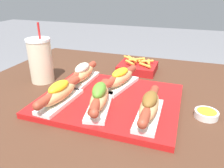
{
  "coord_description": "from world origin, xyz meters",
  "views": [
    {
      "loc": [
        0.22,
        -0.69,
        1.11
      ],
      "look_at": [
        0.01,
        -0.07,
        0.81
      ],
      "focal_mm": 35.0,
      "sensor_mm": 36.0,
      "label": 1
    }
  ],
  "objects_px": {
    "hot_dog_2": "(149,106)",
    "hot_dog_4": "(120,78)",
    "hot_dog_1": "(101,98)",
    "drink_cup": "(41,60)",
    "hot_dog_0": "(59,93)",
    "serving_tray": "(110,100)",
    "sauce_bowl": "(206,114)",
    "fries_basket": "(138,67)",
    "hot_dog_3": "(83,74)"
  },
  "relations": [
    {
      "from": "hot_dog_2",
      "to": "hot_dog_4",
      "type": "xyz_separation_m",
      "value": [
        -0.14,
        0.17,
        -0.0
      ]
    },
    {
      "from": "hot_dog_1",
      "to": "drink_cup",
      "type": "distance_m",
      "value": 0.35
    },
    {
      "from": "hot_dog_0",
      "to": "hot_dog_2",
      "type": "distance_m",
      "value": 0.28
    },
    {
      "from": "serving_tray",
      "to": "sauce_bowl",
      "type": "xyz_separation_m",
      "value": [
        0.3,
        0.01,
        0.0
      ]
    },
    {
      "from": "hot_dog_4",
      "to": "drink_cup",
      "type": "distance_m",
      "value": 0.33
    },
    {
      "from": "serving_tray",
      "to": "hot_dog_0",
      "type": "distance_m",
      "value": 0.17
    },
    {
      "from": "hot_dog_1",
      "to": "hot_dog_0",
      "type": "bearing_deg",
      "value": -174.03
    },
    {
      "from": "hot_dog_2",
      "to": "fries_basket",
      "type": "xyz_separation_m",
      "value": [
        -0.12,
        0.39,
        -0.03
      ]
    },
    {
      "from": "serving_tray",
      "to": "hot_dog_1",
      "type": "bearing_deg",
      "value": -91.48
    },
    {
      "from": "hot_dog_3",
      "to": "fries_basket",
      "type": "distance_m",
      "value": 0.28
    },
    {
      "from": "serving_tray",
      "to": "hot_dog_2",
      "type": "xyz_separation_m",
      "value": [
        0.14,
        -0.08,
        0.04
      ]
    },
    {
      "from": "hot_dog_1",
      "to": "drink_cup",
      "type": "xyz_separation_m",
      "value": [
        -0.32,
        0.15,
        0.03
      ]
    },
    {
      "from": "serving_tray",
      "to": "hot_dog_3",
      "type": "relative_size",
      "value": 1.99
    },
    {
      "from": "fries_basket",
      "to": "drink_cup",
      "type": "bearing_deg",
      "value": -144.88
    },
    {
      "from": "sauce_bowl",
      "to": "drink_cup",
      "type": "bearing_deg",
      "value": 173.36
    },
    {
      "from": "hot_dog_1",
      "to": "hot_dog_3",
      "type": "distance_m",
      "value": 0.21
    },
    {
      "from": "hot_dog_0",
      "to": "hot_dog_4",
      "type": "bearing_deg",
      "value": 51.91
    },
    {
      "from": "hot_dog_1",
      "to": "hot_dog_2",
      "type": "bearing_deg",
      "value": -0.78
    },
    {
      "from": "hot_dog_3",
      "to": "serving_tray",
      "type": "bearing_deg",
      "value": -31.36
    },
    {
      "from": "hot_dog_1",
      "to": "drink_cup",
      "type": "height_order",
      "value": "drink_cup"
    },
    {
      "from": "hot_dog_3",
      "to": "drink_cup",
      "type": "bearing_deg",
      "value": -177.74
    },
    {
      "from": "hot_dog_1",
      "to": "drink_cup",
      "type": "bearing_deg",
      "value": 154.29
    },
    {
      "from": "serving_tray",
      "to": "sauce_bowl",
      "type": "distance_m",
      "value": 0.3
    },
    {
      "from": "hot_dog_2",
      "to": "hot_dog_4",
      "type": "height_order",
      "value": "hot_dog_2"
    },
    {
      "from": "hot_dog_2",
      "to": "hot_dog_3",
      "type": "relative_size",
      "value": 1.0
    },
    {
      "from": "hot_dog_0",
      "to": "hot_dog_2",
      "type": "bearing_deg",
      "value": 2.47
    },
    {
      "from": "hot_dog_3",
      "to": "sauce_bowl",
      "type": "xyz_separation_m",
      "value": [
        0.44,
        -0.08,
        -0.04
      ]
    },
    {
      "from": "hot_dog_0",
      "to": "drink_cup",
      "type": "distance_m",
      "value": 0.25
    },
    {
      "from": "serving_tray",
      "to": "hot_dog_0",
      "type": "relative_size",
      "value": 2.0
    },
    {
      "from": "hot_dog_0",
      "to": "fries_basket",
      "type": "height_order",
      "value": "hot_dog_0"
    },
    {
      "from": "hot_dog_3",
      "to": "fries_basket",
      "type": "height_order",
      "value": "hot_dog_3"
    },
    {
      "from": "serving_tray",
      "to": "fries_basket",
      "type": "xyz_separation_m",
      "value": [
        0.02,
        0.32,
        0.01
      ]
    },
    {
      "from": "hot_dog_4",
      "to": "drink_cup",
      "type": "relative_size",
      "value": 0.93
    },
    {
      "from": "hot_dog_3",
      "to": "hot_dog_2",
      "type": "bearing_deg",
      "value": -29.67
    },
    {
      "from": "hot_dog_1",
      "to": "hot_dog_3",
      "type": "xyz_separation_m",
      "value": [
        -0.14,
        0.16,
        -0.0
      ]
    },
    {
      "from": "sauce_bowl",
      "to": "fries_basket",
      "type": "bearing_deg",
      "value": 131.98
    },
    {
      "from": "sauce_bowl",
      "to": "drink_cup",
      "type": "relative_size",
      "value": 0.29
    },
    {
      "from": "hot_dog_0",
      "to": "sauce_bowl",
      "type": "height_order",
      "value": "hot_dog_0"
    },
    {
      "from": "hot_dog_3",
      "to": "sauce_bowl",
      "type": "height_order",
      "value": "hot_dog_3"
    },
    {
      "from": "hot_dog_2",
      "to": "sauce_bowl",
      "type": "relative_size",
      "value": 3.29
    },
    {
      "from": "hot_dog_1",
      "to": "hot_dog_2",
      "type": "distance_m",
      "value": 0.14
    },
    {
      "from": "hot_dog_0",
      "to": "serving_tray",
      "type": "bearing_deg",
      "value": 33.01
    },
    {
      "from": "hot_dog_3",
      "to": "hot_dog_0",
      "type": "bearing_deg",
      "value": -87.92
    },
    {
      "from": "drink_cup",
      "to": "hot_dog_1",
      "type": "bearing_deg",
      "value": -25.71
    },
    {
      "from": "hot_dog_1",
      "to": "sauce_bowl",
      "type": "xyz_separation_m",
      "value": [
        0.3,
        0.08,
        -0.04
      ]
    },
    {
      "from": "serving_tray",
      "to": "hot_dog_2",
      "type": "height_order",
      "value": "hot_dog_2"
    },
    {
      "from": "hot_dog_3",
      "to": "hot_dog_4",
      "type": "height_order",
      "value": "hot_dog_3"
    },
    {
      "from": "hot_dog_3",
      "to": "fries_basket",
      "type": "xyz_separation_m",
      "value": [
        0.16,
        0.23,
        -0.03
      ]
    },
    {
      "from": "hot_dog_2",
      "to": "hot_dog_3",
      "type": "xyz_separation_m",
      "value": [
        -0.28,
        0.16,
        0.0
      ]
    },
    {
      "from": "hot_dog_4",
      "to": "serving_tray",
      "type": "bearing_deg",
      "value": -93.75
    }
  ]
}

